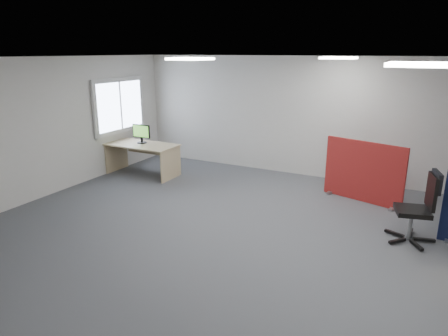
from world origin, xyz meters
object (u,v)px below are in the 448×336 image
at_px(monitor_second, 141,133).
at_px(office_chair, 422,203).
at_px(second_desk, 143,151).
at_px(red_divider, 363,172).

height_order(monitor_second, office_chair, monitor_second).
bearing_deg(second_desk, red_divider, 6.03).
xyz_separation_m(second_desk, monitor_second, (-0.07, 0.05, 0.41)).
distance_m(red_divider, office_chair, 1.76).
bearing_deg(monitor_second, red_divider, 6.67).
relative_size(red_divider, office_chair, 1.37).
bearing_deg(second_desk, monitor_second, 143.61).
bearing_deg(office_chair, red_divider, 112.30).
height_order(second_desk, monitor_second, monitor_second).
bearing_deg(office_chair, second_desk, 157.12).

